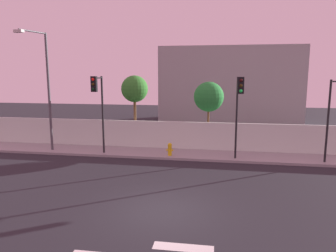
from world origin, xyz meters
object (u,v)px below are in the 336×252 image
Objects in this scene: traffic_light_right at (98,98)px; roadside_tree_midleft at (209,97)px; fire_hydrant at (170,149)px; roadside_tree_leftmost at (135,89)px; traffic_light_left at (336,103)px; street_lamp_curbside at (45,82)px; traffic_light_center at (239,100)px.

traffic_light_right reaches higher than roadside_tree_midleft.
roadside_tree_leftmost is (-3.01, 3.06, 3.43)m from fire_hydrant.
traffic_light_left is 5.97× the size of fire_hydrant.
street_lamp_curbside is 9.62× the size of fire_hydrant.
street_lamp_curbside is 10.63m from roadside_tree_midleft.
traffic_light_left is 4.99m from traffic_light_center.
traffic_light_right is (-8.23, 0.02, 0.02)m from traffic_light_center.
traffic_light_left is 0.62× the size of street_lamp_curbside.
roadside_tree_midleft is at bearing 29.29° from traffic_light_right.
roadside_tree_leftmost is 5.20m from roadside_tree_midleft.
fire_hydrant is (-3.97, 0.57, -3.05)m from traffic_light_center.
traffic_light_center is at bearing -27.47° from roadside_tree_leftmost.
traffic_light_left is 0.97× the size of traffic_light_center.
street_lamp_curbside is 5.87m from roadside_tree_leftmost.
traffic_light_right is at bearing 179.87° from traffic_light_center.
traffic_light_right is 3.82m from street_lamp_curbside.
traffic_light_left is 12.57m from roadside_tree_leftmost.
fire_hydrant is 4.78m from roadside_tree_midleft.
traffic_light_center is at bearing -0.13° from traffic_light_right.
traffic_light_left is 1.01× the size of roadside_tree_midleft.
fire_hydrant is (4.26, 0.55, -3.07)m from traffic_light_right.
roadside_tree_midleft is at bearing 150.33° from traffic_light_left.
roadside_tree_leftmost is at bearing 134.50° from fire_hydrant.
traffic_light_center is at bearing -63.62° from roadside_tree_midleft.
traffic_light_right is at bearing -7.46° from street_lamp_curbside.
traffic_light_left reaches higher than roadside_tree_midleft.
traffic_light_right is at bearing 178.91° from traffic_light_left.
roadside_tree_leftmost is (-11.95, 3.86, 0.45)m from traffic_light_left.
traffic_light_center is at bearing 177.31° from traffic_light_left.
traffic_light_center is 0.96× the size of roadside_tree_leftmost.
traffic_light_center reaches higher than roadside_tree_midleft.
traffic_light_right is at bearing -150.71° from roadside_tree_midleft.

